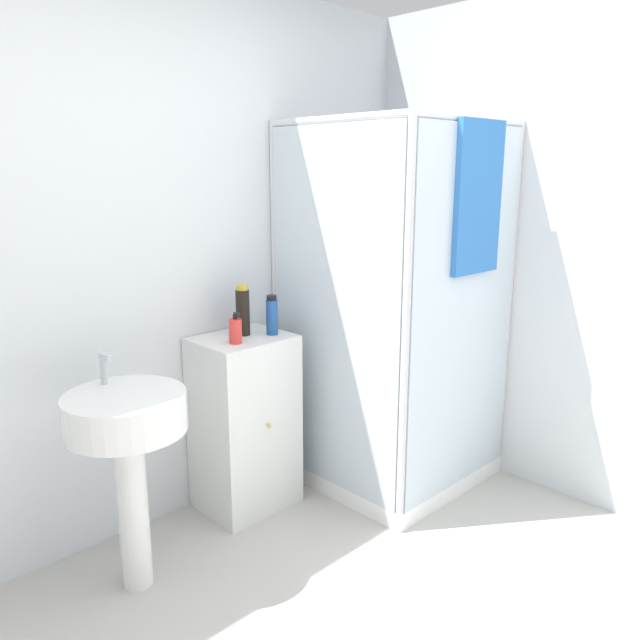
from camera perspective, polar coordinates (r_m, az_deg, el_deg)
name	(u,v)px	position (r m, az deg, el deg)	size (l,w,h in m)	color
wall_back	(132,264)	(2.88, -16.77, 4.93)	(6.40, 0.06, 2.50)	silver
shower_enclosure	(395,390)	(3.36, 6.86, -6.38)	(0.91, 0.94, 1.89)	white
vanity_cabinet	(245,423)	(3.14, -6.89, -9.29)	(0.45, 0.38, 0.88)	silver
sink	(127,435)	(2.56, -17.22, -10.05)	(0.47, 0.47, 0.96)	white
soap_dispenser	(235,331)	(2.88, -7.74, -0.97)	(0.06, 0.06, 0.15)	red
shampoo_bottle_tall_black	(243,311)	(3.01, -7.08, 0.84)	(0.07, 0.07, 0.25)	black
shampoo_bottle_blue	(272,316)	(3.01, -4.42, 0.41)	(0.06, 0.06, 0.19)	#1E4C93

